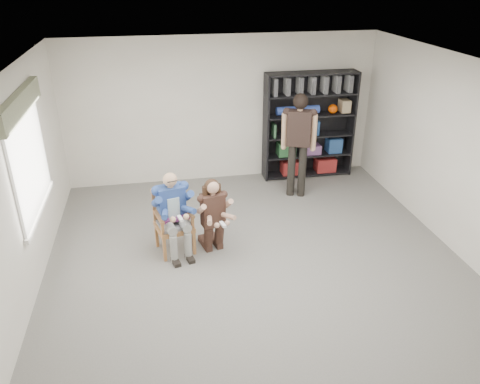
{
  "coord_description": "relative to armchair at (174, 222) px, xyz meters",
  "views": [
    {
      "loc": [
        -1.3,
        -5.17,
        3.92
      ],
      "look_at": [
        -0.2,
        0.6,
        1.05
      ],
      "focal_mm": 35.0,
      "sensor_mm": 36.0,
      "label": 1
    }
  ],
  "objects": [
    {
      "name": "floor",
      "position": [
        1.13,
        -0.92,
        -0.49
      ],
      "size": [
        6.0,
        7.0,
        0.01
      ],
      "primitive_type": "cube",
      "color": "slate",
      "rests_on": "ground"
    },
    {
      "name": "seated_man",
      "position": [
        0.0,
        0.0,
        0.15
      ],
      "size": [
        0.71,
        0.87,
        1.27
      ],
      "primitive_type": null,
      "rotation": [
        0.0,
        0.0,
        0.24
      ],
      "color": "navy",
      "rests_on": "floor"
    },
    {
      "name": "window_left",
      "position": [
        -1.82,
        0.08,
        1.14
      ],
      "size": [
        0.16,
        2.0,
        1.75
      ],
      "primitive_type": null,
      "color": "white",
      "rests_on": "room_shell"
    },
    {
      "name": "bookshelf",
      "position": [
        2.83,
        2.36,
        0.56
      ],
      "size": [
        1.8,
        0.38,
        2.1
      ],
      "primitive_type": null,
      "color": "black",
      "rests_on": "floor"
    },
    {
      "name": "room_shell",
      "position": [
        1.13,
        -0.92,
        0.91
      ],
      "size": [
        6.0,
        7.0,
        2.8
      ],
      "primitive_type": null,
      "color": "silver",
      "rests_on": "ground"
    },
    {
      "name": "kneeling_woman",
      "position": [
        0.58,
        -0.12,
        0.09
      ],
      "size": [
        0.66,
        0.88,
        1.17
      ],
      "primitive_type": null,
      "rotation": [
        0.0,
        0.0,
        0.24
      ],
      "color": "#372019",
      "rests_on": "floor"
    },
    {
      "name": "armchair",
      "position": [
        0.0,
        0.0,
        0.0
      ],
      "size": [
        0.68,
        0.67,
        0.98
      ],
      "primitive_type": null,
      "rotation": [
        0.0,
        0.0,
        0.24
      ],
      "color": "olive",
      "rests_on": "floor"
    },
    {
      "name": "standing_man",
      "position": [
        2.34,
        1.49,
        0.47
      ],
      "size": [
        0.67,
        0.51,
        1.92
      ],
      "primitive_type": null,
      "rotation": [
        0.0,
        0.0,
        -0.35
      ],
      "color": "black",
      "rests_on": "floor"
    }
  ]
}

